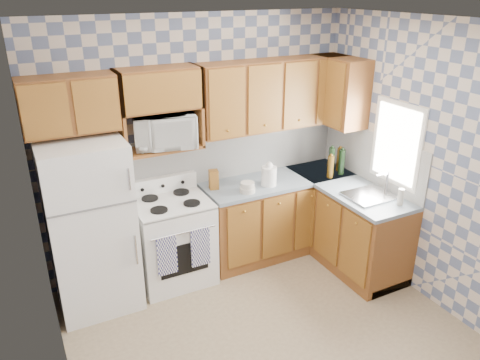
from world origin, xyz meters
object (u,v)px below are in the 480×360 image
(microwave, at_px, (165,130))
(refrigerator, at_px, (91,227))
(electric_kettle, at_px, (269,176))
(stove_body, at_px, (173,242))

(microwave, bearing_deg, refrigerator, -155.08)
(microwave, relative_size, electric_kettle, 2.86)
(stove_body, distance_m, electric_kettle, 1.24)
(stove_body, bearing_deg, electric_kettle, -4.89)
(refrigerator, xyz_separation_m, microwave, (0.84, 0.19, 0.78))
(electric_kettle, bearing_deg, microwave, 166.18)
(refrigerator, height_order, stove_body, refrigerator)
(stove_body, bearing_deg, refrigerator, -178.22)
(refrigerator, relative_size, electric_kettle, 8.01)
(stove_body, distance_m, microwave, 1.18)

